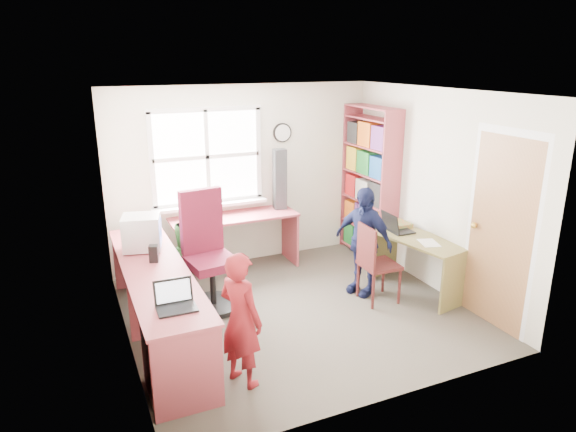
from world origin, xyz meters
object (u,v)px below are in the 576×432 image
object	(u,v)px
right_desk	(418,253)
potted_plant	(205,208)
bookshelf	(369,187)
swivel_chair	(208,258)
person_green	(193,247)
laptop_left	(175,301)
laptop_right	(395,227)
crt_monitor	(142,233)
wooden_chair	(374,261)
person_red	(241,319)
cd_tower	(280,179)
l_desk	(185,308)
person_navy	(363,241)

from	to	relation	value
right_desk	potted_plant	distance (m)	2.67
bookshelf	right_desk	bearing A→B (deg)	-94.78
swivel_chair	person_green	distance (m)	0.38
laptop_left	laptop_right	distance (m)	3.09
crt_monitor	potted_plant	bearing A→B (deg)	53.67
crt_monitor	wooden_chair	bearing A→B (deg)	-4.01
bookshelf	laptop_right	xyz separation A→B (m)	(-0.22, -0.96, -0.26)
crt_monitor	person_red	distance (m)	1.75
cd_tower	person_red	size ratio (longest dim) A/B	0.67
l_desk	bookshelf	world-z (taller)	bookshelf
crt_monitor	potted_plant	world-z (taller)	crt_monitor
l_desk	person_red	world-z (taller)	person_red
bookshelf	cd_tower	xyz separation A→B (m)	(-1.22, 0.31, 0.16)
swivel_chair	person_red	bearing A→B (deg)	-103.35
potted_plant	person_navy	size ratio (longest dim) A/B	0.24
person_red	person_navy	xyz separation A→B (m)	(1.90, 1.12, 0.05)
potted_plant	person_red	world-z (taller)	person_red
right_desk	person_green	bearing A→B (deg)	146.28
crt_monitor	potted_plant	xyz separation A→B (m)	(0.89, 0.76, -0.03)
right_desk	laptop_right	distance (m)	0.42
right_desk	cd_tower	bearing A→B (deg)	113.96
wooden_chair	laptop_right	size ratio (longest dim) A/B	2.55
swivel_chair	person_navy	distance (m)	1.81
l_desk	person_navy	size ratio (longest dim) A/B	2.26
l_desk	swivel_chair	xyz separation A→B (m)	(0.47, 0.85, 0.12)
crt_monitor	swivel_chair	bearing A→B (deg)	6.18
crt_monitor	person_red	bearing A→B (deg)	-58.13
bookshelf	crt_monitor	distance (m)	3.22
swivel_chair	cd_tower	world-z (taller)	cd_tower
right_desk	potted_plant	size ratio (longest dim) A/B	4.00
swivel_chair	laptop_right	bearing A→B (deg)	-16.55
person_green	swivel_chair	bearing A→B (deg)	-163.50
cd_tower	person_green	size ratio (longest dim) A/B	0.69
swivel_chair	laptop_right	distance (m)	2.30
person_red	laptop_left	bearing A→B (deg)	44.05
crt_monitor	person_navy	xyz separation A→B (m)	(2.44, -0.50, -0.29)
laptop_left	laptop_right	bearing A→B (deg)	20.77
swivel_chair	potted_plant	size ratio (longest dim) A/B	4.22
wooden_chair	l_desk	bearing A→B (deg)	-173.50
wooden_chair	crt_monitor	xyz separation A→B (m)	(-2.44, 0.77, 0.44)
bookshelf	swivel_chair	bearing A→B (deg)	-165.99
bookshelf	cd_tower	distance (m)	1.27
laptop_left	person_navy	xyz separation A→B (m)	(2.41, 0.96, -0.15)
laptop_right	person_red	distance (m)	2.70
cd_tower	person_navy	world-z (taller)	cd_tower
bookshelf	laptop_right	size ratio (longest dim) A/B	5.76
person_green	person_navy	distance (m)	2.01
person_navy	laptop_left	bearing A→B (deg)	-92.15
wooden_chair	cd_tower	bearing A→B (deg)	108.98
bookshelf	person_red	bearing A→B (deg)	-140.60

